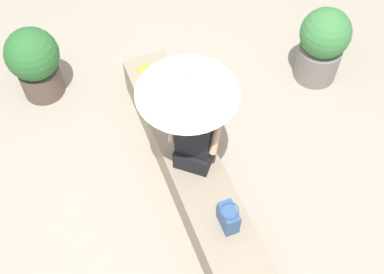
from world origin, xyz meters
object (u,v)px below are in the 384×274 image
at_px(handbag_black, 168,86).
at_px(tote_bag_canvas, 229,217).
at_px(magazine, 151,74).
at_px(person_seated, 194,138).
at_px(planter_far, 322,44).
at_px(planter_near, 35,62).
at_px(parasol, 187,84).

distance_m(handbag_black, tote_bag_canvas, 1.62).
relative_size(handbag_black, magazine, 1.10).
bearing_deg(magazine, person_seated, -10.91).
xyz_separation_m(tote_bag_canvas, planter_far, (-1.65, 1.92, -0.09)).
bearing_deg(person_seated, tote_bag_canvas, 2.52).
height_order(magazine, planter_near, planter_near).
bearing_deg(parasol, planter_far, 112.43).
xyz_separation_m(parasol, magazine, (-1.15, 0.00, -1.04)).
xyz_separation_m(person_seated, tote_bag_canvas, (0.73, 0.03, -0.25)).
bearing_deg(magazine, planter_far, 68.33).
xyz_separation_m(magazine, planter_far, (0.33, 1.98, 0.04)).
relative_size(person_seated, planter_far, 0.93).
relative_size(tote_bag_canvas, planter_near, 0.31).
distance_m(parasol, planter_near, 2.35).
xyz_separation_m(person_seated, planter_near, (-1.86, -1.19, -0.35)).
distance_m(parasol, planter_far, 2.37).
distance_m(planter_near, planter_far, 3.29).
relative_size(parasol, planter_far, 1.21).
bearing_deg(planter_near, tote_bag_canvas, 25.25).
bearing_deg(magazine, parasol, -12.27).
bearing_deg(person_seated, parasol, -162.44).
distance_m(person_seated, handbag_black, 0.92).
distance_m(parasol, tote_bag_canvas, 1.23).
relative_size(person_seated, tote_bag_canvas, 3.21).
bearing_deg(parasol, tote_bag_canvas, 4.27).
relative_size(parasol, handbag_black, 3.81).
relative_size(person_seated, parasol, 0.77).
xyz_separation_m(tote_bag_canvas, magazine, (-1.98, -0.06, -0.13)).
bearing_deg(parasol, handbag_black, 173.91).
xyz_separation_m(parasol, planter_far, (-0.82, 1.98, -1.00)).
relative_size(planter_near, planter_far, 0.94).
distance_m(person_seated, planter_near, 2.24).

